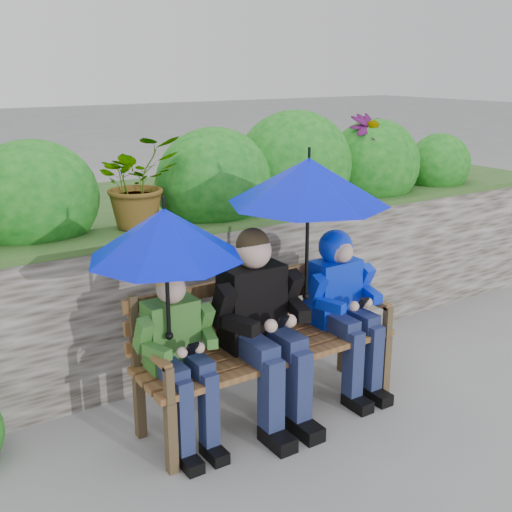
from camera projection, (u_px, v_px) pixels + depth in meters
ground at (265, 404)px, 4.03m from camera, size 60.00×60.00×0.00m
garden_backdrop at (135, 252)px, 5.04m from camera, size 8.00×2.88×1.89m
park_bench at (263, 336)px, 3.84m from camera, size 1.62×0.47×0.85m
boy_left at (179, 350)px, 3.46m from camera, size 0.43×0.50×1.00m
boy_middle at (262, 320)px, 3.70m from camera, size 0.55×0.64×1.16m
boy_right at (343, 298)px, 4.06m from camera, size 0.47×0.57×1.06m
umbrella_left at (165, 234)px, 3.21m from camera, size 0.81×0.81×0.77m
umbrella_right at (309, 181)px, 3.69m from camera, size 0.96×0.96×0.92m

